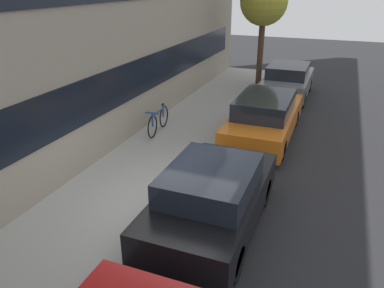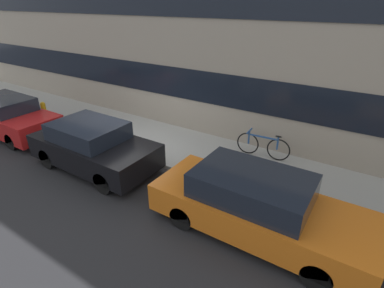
# 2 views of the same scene
# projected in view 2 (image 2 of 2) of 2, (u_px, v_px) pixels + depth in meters

# --- Properties ---
(ground_plane) EXTENTS (56.00, 56.00, 0.00)m
(ground_plane) POSITION_uv_depth(u_px,v_px,m) (126.00, 155.00, 9.78)
(ground_plane) COLOR #232326
(sidewalk_strip) EXTENTS (28.00, 2.71, 0.11)m
(sidewalk_strip) POSITION_uv_depth(u_px,v_px,m) (152.00, 139.00, 10.78)
(sidewalk_strip) COLOR #9E9E99
(sidewalk_strip) RESTS_ON ground_plane
(rowhouse_facade) EXTENTS (28.00, 1.02, 8.38)m
(rowhouse_facade) POSITION_uv_depth(u_px,v_px,m) (179.00, 12.00, 10.33)
(rowhouse_facade) COLOR gray
(rowhouse_facade) RESTS_ON ground_plane
(parked_car_red) EXTENTS (4.26, 1.63, 1.38)m
(parked_car_red) POSITION_uv_depth(u_px,v_px,m) (9.00, 116.00, 11.05)
(parked_car_red) COLOR #AD1919
(parked_car_red) RESTS_ON ground_plane
(parked_car_black) EXTENTS (3.88, 1.78, 1.40)m
(parked_car_black) POSITION_uv_depth(u_px,v_px,m) (93.00, 146.00, 8.78)
(parked_car_black) COLOR black
(parked_car_black) RESTS_ON ground_plane
(parked_car_orange) EXTENTS (4.57, 1.75, 1.39)m
(parked_car_orange) POSITION_uv_depth(u_px,v_px,m) (256.00, 205.00, 6.30)
(parked_car_orange) COLOR #D16619
(parked_car_orange) RESTS_ON ground_plane
(fire_hydrant) EXTENTS (0.50, 0.28, 0.68)m
(fire_hydrant) POSITION_uv_depth(u_px,v_px,m) (44.00, 110.00, 12.39)
(fire_hydrant) COLOR gold
(fire_hydrant) RESTS_ON sidewalk_strip
(bicycle) EXTENTS (1.68, 0.44, 0.81)m
(bicycle) POSITION_uv_depth(u_px,v_px,m) (263.00, 145.00, 9.27)
(bicycle) COLOR black
(bicycle) RESTS_ON sidewalk_strip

